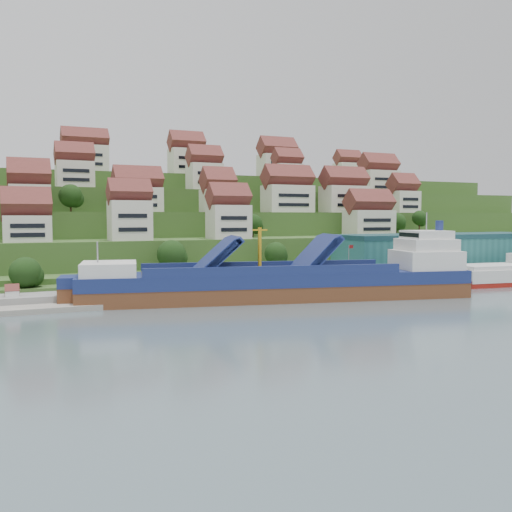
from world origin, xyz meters
name	(u,v)px	position (x,y,z in m)	size (l,w,h in m)	color
ground	(301,299)	(0.00, 0.00, 0.00)	(300.00, 300.00, 0.00)	slate
quay	(344,281)	(20.00, 15.00, 1.10)	(180.00, 14.00, 2.20)	gray
hillside	(166,233)	(0.00, 103.55, 10.66)	(260.00, 128.00, 31.00)	#2D4C1E
hillside_village	(192,188)	(-2.84, 62.84, 25.26)	(156.92, 64.66, 28.80)	silver
hillside_trees	(186,222)	(-11.29, 42.27, 15.31)	(141.60, 62.47, 31.04)	#1C3C14
warehouse	(442,252)	(52.00, 17.00, 7.20)	(60.00, 15.00, 10.00)	#256664
flagpole	(349,259)	(18.11, 10.00, 6.88)	(1.28, 0.16, 8.00)	gray
cargo_ship	(290,283)	(-2.38, 0.43, 3.32)	(79.52, 28.17, 17.46)	brown
second_ship	(508,274)	(58.85, 0.94, 2.46)	(29.07, 13.58, 8.13)	maroon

